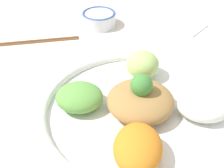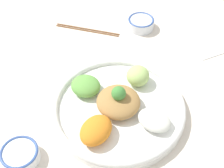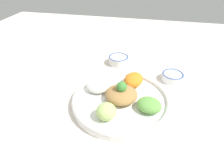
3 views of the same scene
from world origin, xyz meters
name	(u,v)px [view 2 (image 2 of 3)]	position (x,y,z in m)	size (l,w,h in m)	color
ground_plane	(127,103)	(0.00, 0.00, 0.00)	(2.40, 2.40, 0.00)	silver
salad_platter	(118,106)	(-0.02, -0.04, 0.02)	(0.38, 0.38, 0.10)	white
sauce_bowl_red	(20,155)	(-0.22, -0.25, 0.02)	(0.10, 0.10, 0.04)	white
rice_bowl_blue	(141,23)	(-0.03, 0.37, 0.02)	(0.10, 0.10, 0.04)	white
chopsticks_pair_near	(87,29)	(-0.22, 0.30, 0.00)	(0.24, 0.02, 0.01)	brown
serving_spoon_main	(204,58)	(0.21, 0.25, 0.00)	(0.12, 0.10, 0.01)	white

